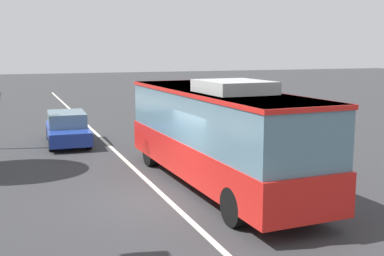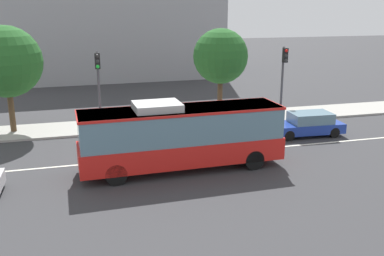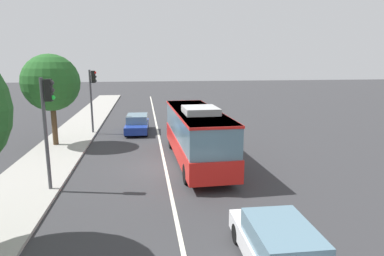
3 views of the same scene
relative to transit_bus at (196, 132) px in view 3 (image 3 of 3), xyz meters
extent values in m
plane|color=#333335|center=(-0.70, 1.89, -1.81)|extent=(160.00, 160.00, 0.00)
cube|color=#9E9B93|center=(-0.70, 8.68, -1.74)|extent=(80.00, 3.52, 0.14)
cube|color=silver|center=(-0.70, 1.89, -1.80)|extent=(76.00, 0.16, 0.01)
cube|color=red|center=(0.02, 0.00, -0.83)|extent=(10.07, 2.78, 1.10)
cube|color=slate|center=(0.02, 0.00, 0.50)|extent=(9.86, 2.70, 1.58)
cube|color=red|center=(0.02, 0.00, 1.23)|extent=(9.96, 2.75, 0.12)
cube|color=#B2B2B2|center=(-1.18, -0.03, 1.47)|extent=(2.25, 1.86, 0.36)
cylinder|color=black|center=(3.39, 1.19, -1.31)|extent=(1.01, 0.33, 1.00)
cylinder|color=black|center=(3.45, -1.00, -1.31)|extent=(1.01, 0.33, 1.00)
cylinder|color=black|center=(-3.40, 1.01, -1.31)|extent=(1.01, 0.33, 1.00)
cylinder|color=black|center=(-3.34, -1.19, -1.31)|extent=(1.01, 0.33, 1.00)
cube|color=white|center=(-10.46, -0.70, -1.29)|extent=(4.54, 1.91, 0.60)
cube|color=slate|center=(-10.71, -0.70, -0.67)|extent=(2.56, 1.72, 0.64)
cylinder|color=black|center=(-8.94, 0.06, -1.49)|extent=(0.65, 0.24, 0.64)
cylinder|color=black|center=(-8.98, -1.54, -1.49)|extent=(0.65, 0.24, 0.64)
cube|color=#1E3899|center=(8.91, 3.60, -1.29)|extent=(4.57, 1.99, 0.60)
cube|color=slate|center=(9.16, 3.58, -0.67)|extent=(2.59, 1.76, 0.64)
cylinder|color=black|center=(7.38, 2.86, -1.49)|extent=(0.65, 0.25, 0.64)
cylinder|color=black|center=(7.44, 4.46, -1.49)|extent=(0.65, 0.25, 0.64)
cylinder|color=black|center=(10.37, 2.73, -1.49)|extent=(0.65, 0.25, 0.64)
cylinder|color=black|center=(10.44, 4.33, -1.49)|extent=(0.65, 0.25, 0.64)
cylinder|color=#47474C|center=(-3.45, 7.34, 0.79)|extent=(0.16, 0.16, 5.20)
cube|color=black|center=(-3.46, 7.06, 2.84)|extent=(0.33, 0.29, 0.96)
sphere|color=#2D2D2D|center=(-3.47, 6.91, 3.16)|extent=(0.22, 0.22, 0.22)
sphere|color=#2D2D2D|center=(-3.47, 6.91, 2.84)|extent=(0.22, 0.22, 0.22)
sphere|color=#1ED838|center=(-3.47, 6.91, 2.52)|extent=(0.22, 0.22, 0.22)
cylinder|color=#47474C|center=(8.90, 7.19, 0.79)|extent=(0.16, 0.16, 5.20)
cube|color=black|center=(8.88, 6.91, 2.84)|extent=(0.34, 0.30, 0.96)
sphere|color=red|center=(8.87, 6.76, 3.16)|extent=(0.22, 0.22, 0.22)
sphere|color=#2D2D2D|center=(8.87, 6.76, 2.84)|extent=(0.22, 0.22, 0.22)
sphere|color=#2D2D2D|center=(8.87, 6.76, 2.52)|extent=(0.22, 0.22, 0.22)
cylinder|color=#4C3823|center=(5.08, 9.17, -0.30)|extent=(0.36, 0.36, 3.02)
sphere|color=#235B23|center=(5.08, 9.17, 2.65)|extent=(3.84, 3.84, 3.84)
camera|label=1|loc=(-13.59, 6.04, 2.51)|focal=44.67mm
camera|label=2|loc=(-4.82, -19.88, 6.10)|focal=40.84mm
camera|label=3|loc=(-18.61, 2.97, 4.09)|focal=31.00mm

